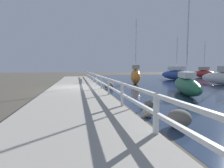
# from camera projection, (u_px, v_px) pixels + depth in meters

# --- Properties ---
(ground_plane) EXTENTS (120.00, 120.00, 0.00)m
(ground_plane) POSITION_uv_depth(u_px,v_px,m) (76.00, 90.00, 13.65)
(ground_plane) COLOR #4C473D
(dock_walkway) EXTENTS (3.85, 36.00, 0.25)m
(dock_walkway) POSITION_uv_depth(u_px,v_px,m) (76.00, 89.00, 13.64)
(dock_walkway) COLOR #9E998E
(dock_walkway) RESTS_ON ground
(railing) EXTENTS (0.10, 32.50, 0.91)m
(railing) POSITION_uv_depth(u_px,v_px,m) (99.00, 79.00, 13.93)
(railing) COLOR white
(railing) RESTS_ON dock_walkway
(boulder_downstream) EXTENTS (0.44, 0.40, 0.33)m
(boulder_downstream) POSITION_uv_depth(u_px,v_px,m) (149.00, 104.00, 7.59)
(boulder_downstream) COLOR #666056
(boulder_downstream) RESTS_ON ground
(boulder_near_dock) EXTENTS (0.42, 0.38, 0.32)m
(boulder_near_dock) POSITION_uv_depth(u_px,v_px,m) (148.00, 113.00, 6.11)
(boulder_near_dock) COLOR gray
(boulder_near_dock) RESTS_ON ground
(boulder_far_strip) EXTENTS (0.70, 0.63, 0.53)m
(boulder_far_strip) POSITION_uv_depth(u_px,v_px,m) (179.00, 118.00, 5.05)
(boulder_far_strip) COLOR #666056
(boulder_far_strip) RESTS_ON ground
(boulder_water_edge) EXTENTS (0.80, 0.72, 0.60)m
(boulder_water_edge) POSITION_uv_depth(u_px,v_px,m) (109.00, 85.00, 14.42)
(boulder_water_edge) COLOR slate
(boulder_water_edge) RESTS_ON ground
(mooring_bollard) EXTENTS (0.18, 0.18, 0.47)m
(mooring_bollard) POSITION_uv_depth(u_px,v_px,m) (81.00, 81.00, 17.29)
(mooring_bollard) COLOR gray
(mooring_bollard) RESTS_ON dock_walkway
(sailboat_blue) EXTENTS (2.63, 6.07, 6.10)m
(sailboat_blue) POSITION_uv_depth(u_px,v_px,m) (176.00, 74.00, 25.45)
(sailboat_blue) COLOR #2D4C9E
(sailboat_blue) RESTS_ON water_surface
(sailboat_orange) EXTENTS (1.42, 3.12, 6.80)m
(sailboat_orange) POSITION_uv_depth(u_px,v_px,m) (136.00, 76.00, 18.84)
(sailboat_orange) COLOR orange
(sailboat_orange) RESTS_ON water_surface
(sailboat_red) EXTENTS (2.05, 5.97, 6.53)m
(sailboat_red) POSITION_uv_depth(u_px,v_px,m) (204.00, 73.00, 31.64)
(sailboat_red) COLOR red
(sailboat_red) RESTS_ON water_surface
(sailboat_green) EXTENTS (2.89, 5.72, 6.90)m
(sailboat_green) POSITION_uv_depth(u_px,v_px,m) (186.00, 85.00, 11.49)
(sailboat_green) COLOR #236B42
(sailboat_green) RESTS_ON water_surface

